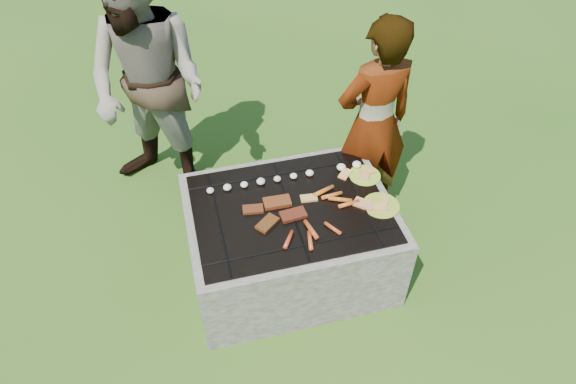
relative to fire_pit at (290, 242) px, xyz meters
name	(u,v)px	position (x,y,z in m)	size (l,w,h in m)	color
lawn	(290,268)	(0.00, 0.00, -0.28)	(60.00, 60.00, 0.00)	#204812
fire_pit	(290,242)	(0.00, 0.00, 0.00)	(1.30, 1.00, 0.62)	#A1988F
mushrooms	(290,176)	(0.07, 0.26, 0.35)	(1.05, 0.06, 0.04)	beige
pork_slabs	(276,211)	(-0.09, -0.02, 0.34)	(0.38, 0.29, 0.03)	brown
sausages	(324,214)	(0.18, -0.12, 0.34)	(0.56, 0.49, 0.03)	orange
bread_on_grate	(345,195)	(0.37, 0.01, 0.34)	(0.45, 0.43, 0.02)	tan
plate_far	(365,175)	(0.56, 0.17, 0.33)	(0.28, 0.28, 0.03)	yellow
plate_near	(381,206)	(0.56, -0.13, 0.33)	(0.27, 0.27, 0.03)	yellow
cook	(374,124)	(0.72, 0.46, 0.51)	(0.58, 0.38, 1.59)	gray
bystander	(149,87)	(-0.74, 1.07, 0.67)	(0.92, 0.72, 1.90)	gray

